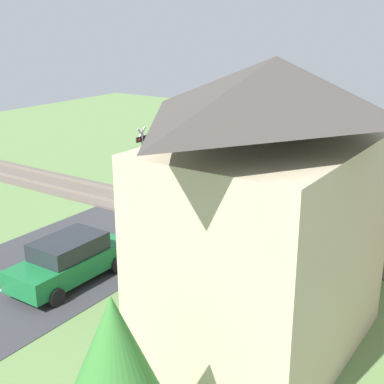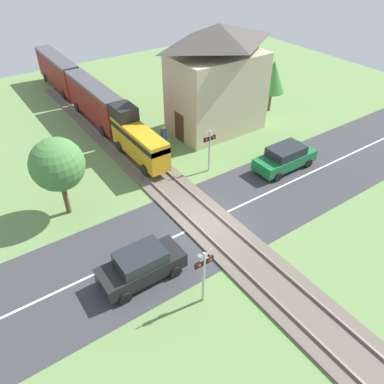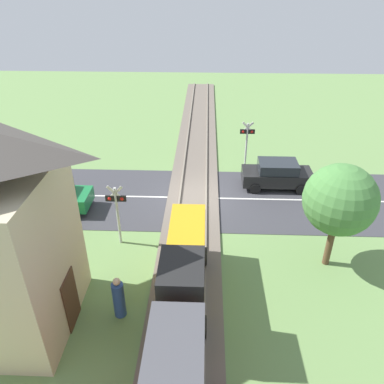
% 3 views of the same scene
% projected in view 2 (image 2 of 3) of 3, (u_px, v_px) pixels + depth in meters
% --- Properties ---
extents(ground_plane, '(60.00, 60.00, 0.00)m').
position_uv_depth(ground_plane, '(206.00, 222.00, 20.47)').
color(ground_plane, '#66894C').
extents(road_surface, '(48.00, 6.40, 0.02)m').
position_uv_depth(road_surface, '(206.00, 222.00, 20.46)').
color(road_surface, '#38383D').
rests_on(road_surface, ground_plane).
extents(track_bed, '(2.80, 48.00, 0.24)m').
position_uv_depth(track_bed, '(206.00, 221.00, 20.43)').
color(track_bed, '#665B51').
rests_on(track_bed, ground_plane).
extents(train, '(1.58, 22.50, 3.18)m').
position_uv_depth(train, '(88.00, 95.00, 29.90)').
color(train, gold).
rests_on(train, track_bed).
extents(car_near_crossing, '(3.93, 1.81, 1.60)m').
position_uv_depth(car_near_crossing, '(141.00, 265.00, 16.86)').
color(car_near_crossing, black).
rests_on(car_near_crossing, ground_plane).
extents(car_far_side, '(4.32, 1.87, 1.60)m').
position_uv_depth(car_far_side, '(285.00, 157.00, 24.32)').
color(car_far_side, '#197038').
rests_on(car_far_side, ground_plane).
extents(crossing_signal_west_approach, '(0.90, 0.18, 3.00)m').
position_uv_depth(crossing_signal_west_approach, '(204.00, 270.00, 15.20)').
color(crossing_signal_west_approach, '#B7B7B7').
rests_on(crossing_signal_west_approach, ground_plane).
extents(crossing_signal_east_approach, '(0.90, 0.18, 3.00)m').
position_uv_depth(crossing_signal_east_approach, '(209.00, 145.00, 23.43)').
color(crossing_signal_east_approach, '#B7B7B7').
rests_on(crossing_signal_east_approach, ground_plane).
extents(station_building, '(7.13, 4.64, 7.73)m').
position_uv_depth(station_building, '(217.00, 81.00, 27.18)').
color(station_building, '#C6B793').
rests_on(station_building, ground_plane).
extents(pedestrian_by_station, '(0.43, 0.43, 1.73)m').
position_uv_depth(pedestrian_by_station, '(164.00, 138.00, 26.48)').
color(pedestrian_by_station, '#2D4C8E').
rests_on(pedestrian_by_station, ground_plane).
extents(tree_by_station, '(2.13, 2.13, 4.24)m').
position_uv_depth(tree_by_station, '(273.00, 77.00, 30.32)').
color(tree_by_station, brown).
rests_on(tree_by_station, ground_plane).
extents(tree_roadside_hedge, '(2.85, 2.85, 4.61)m').
position_uv_depth(tree_roadside_hedge, '(57.00, 165.00, 19.26)').
color(tree_roadside_hedge, brown).
rests_on(tree_roadside_hedge, ground_plane).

